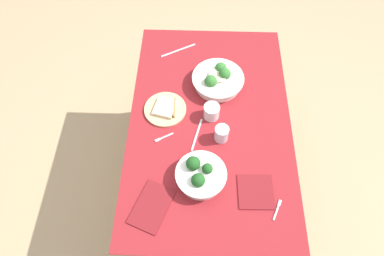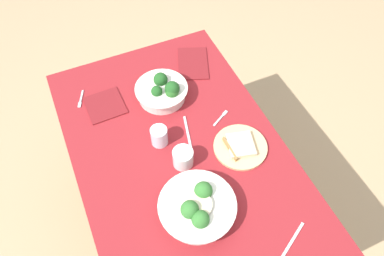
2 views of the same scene
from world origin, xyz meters
name	(u,v)px [view 1 (image 1 of 2)]	position (x,y,z in m)	size (l,w,h in m)	color
ground_plane	(205,178)	(0.00, 0.00, 0.00)	(6.00, 6.00, 0.00)	tan
dining_table	(209,134)	(0.00, 0.00, 0.61)	(1.31, 0.81, 0.73)	maroon
broccoli_bowl_far	(200,174)	(-0.31, 0.05, 0.77)	(0.23, 0.23, 0.11)	silver
broccoli_bowl_near	(218,80)	(0.24, -0.04, 0.77)	(0.28, 0.28, 0.11)	silver
bread_side_plate	(165,109)	(0.06, 0.23, 0.74)	(0.22, 0.22, 0.03)	#D6B27A
water_glass_center	(222,134)	(-0.10, -0.05, 0.77)	(0.07, 0.07, 0.08)	silver
water_glass_side	(212,112)	(0.03, -0.01, 0.77)	(0.08, 0.08, 0.08)	silver
fork_by_far_bowl	(163,138)	(-0.11, 0.23, 0.74)	(0.06, 0.09, 0.00)	#B7B7BC
fork_by_near_bowl	(277,209)	(-0.45, -0.29, 0.74)	(0.09, 0.05, 0.00)	#B7B7BC
table_knife_left	(197,135)	(-0.08, 0.07, 0.73)	(0.19, 0.01, 0.00)	#B7B7BC
table_knife_right	(178,50)	(0.48, 0.19, 0.73)	(0.22, 0.01, 0.00)	#B7B7BC
napkin_folded_upper	(152,206)	(-0.45, 0.25, 0.74)	(0.21, 0.14, 0.01)	maroon
napkin_folded_lower	(256,192)	(-0.37, -0.20, 0.74)	(0.16, 0.16, 0.01)	maroon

